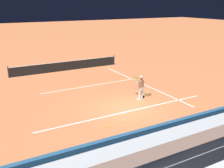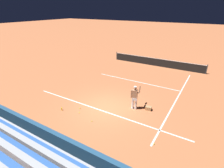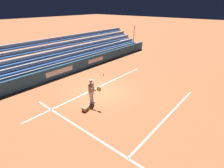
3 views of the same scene
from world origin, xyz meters
name	(u,v)px [view 2 (image 2 of 3)]	position (x,y,z in m)	size (l,w,h in m)	color
ground_plane	(105,107)	(0.00, 0.00, 0.00)	(160.00, 160.00, 0.00)	#B7663D
court_baseline_white	(101,110)	(0.00, -0.50, 0.00)	(12.00, 0.10, 0.01)	white
court_sideline_white	(177,99)	(4.11, 4.00, 0.00)	(0.10, 12.00, 0.01)	white
court_service_line_white	(137,82)	(0.00, 5.50, 0.00)	(8.22, 0.10, 0.01)	white
back_wall_sponsor_board	(53,140)	(0.00, -4.69, 0.55)	(27.18, 0.25, 1.10)	navy
tennis_player	(135,97)	(1.84, 0.91, 0.89)	(0.59, 1.06, 1.71)	silver
ball_box_cardboard	(148,108)	(2.76, 1.27, 0.13)	(0.40, 0.30, 0.26)	#A87F51
tennis_ball_on_baseline	(79,113)	(-1.08, -1.54, 0.03)	(0.07, 0.07, 0.07)	#CCE533
tennis_ball_midcourt	(80,108)	(-1.42, -1.10, 0.03)	(0.07, 0.07, 0.07)	#CCE533
tennis_ball_far_left	(154,144)	(4.20, -1.79, 0.03)	(0.07, 0.07, 0.07)	#CCE533
tennis_ball_far_right	(92,121)	(0.22, -1.88, 0.03)	(0.07, 0.07, 0.07)	#CCE533
water_bottle	(62,109)	(-2.36, -1.90, 0.11)	(0.07, 0.07, 0.22)	yellow
tennis_net	(156,62)	(0.00, 11.26, 0.49)	(11.09, 0.09, 1.07)	#33383D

